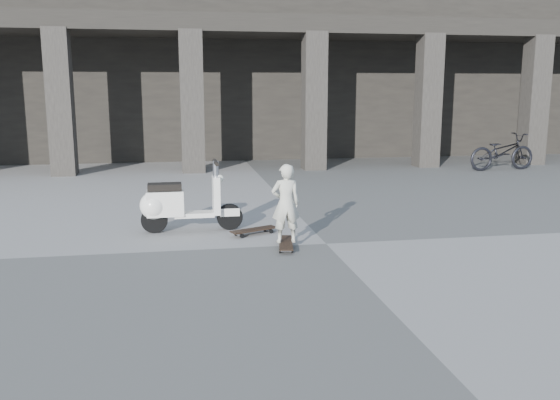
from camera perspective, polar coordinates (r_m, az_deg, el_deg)
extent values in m
plane|color=#535250|center=(9.35, 4.46, -4.22)|extent=(90.00, 90.00, 0.00)
cube|color=black|center=(22.86, -4.39, 12.21)|extent=(28.00, 6.00, 6.00)
cube|color=black|center=(18.57, -3.04, 16.28)|extent=(28.00, 2.80, 0.50)
cube|color=#2A2723|center=(17.52, -20.38, 8.76)|extent=(0.65, 0.65, 4.00)
cube|color=#2A2723|center=(17.25, -8.48, 9.28)|extent=(0.65, 0.65, 4.00)
cube|color=#2A2723|center=(17.72, 3.30, 9.42)|extent=(0.65, 0.65, 4.00)
cube|color=#2A2723|center=(18.86, 14.06, 9.20)|extent=(0.65, 0.65, 4.00)
cube|color=#2A2723|center=(20.57, 23.30, 8.76)|extent=(0.65, 0.65, 4.00)
cube|color=black|center=(9.08, 0.55, -4.13)|extent=(0.34, 0.90, 0.02)
cube|color=#B2B2B7|center=(9.39, 0.50, -3.86)|extent=(0.19, 0.07, 0.03)
cube|color=#B2B2B7|center=(8.80, 0.60, -4.87)|extent=(0.19, 0.07, 0.03)
cylinder|color=black|center=(9.39, -0.06, -3.92)|extent=(0.04, 0.07, 0.06)
cylinder|color=black|center=(9.40, 1.06, -3.91)|extent=(0.04, 0.07, 0.06)
cylinder|color=black|center=(8.80, 0.00, -4.93)|extent=(0.04, 0.07, 0.06)
cylinder|color=black|center=(8.80, 1.20, -4.93)|extent=(0.04, 0.07, 0.06)
cube|color=black|center=(9.88, -2.53, -2.86)|extent=(0.83, 0.52, 0.02)
cube|color=#B2B2B7|center=(10.04, -1.14, -2.87)|extent=(0.12, 0.19, 0.03)
cube|color=#B2B2B7|center=(9.75, -3.96, -3.31)|extent=(0.12, 0.19, 0.03)
cylinder|color=black|center=(10.12, -1.42, -2.83)|extent=(0.08, 0.06, 0.07)
cylinder|color=black|center=(9.97, -0.85, -3.03)|extent=(0.08, 0.06, 0.07)
cylinder|color=black|center=(9.83, -4.23, -3.26)|extent=(0.08, 0.06, 0.07)
cylinder|color=black|center=(9.67, -3.69, -3.48)|extent=(0.08, 0.06, 0.07)
imported|color=beige|center=(8.95, 0.56, -0.33)|extent=(0.44, 0.29, 1.21)
cylinder|color=black|center=(10.24, -4.87, -1.62)|extent=(0.45, 0.12, 0.45)
cylinder|color=black|center=(10.20, -12.00, -1.87)|extent=(0.45, 0.12, 0.45)
cube|color=white|center=(10.19, -8.25, -1.37)|extent=(0.67, 0.30, 0.08)
cube|color=white|center=(10.14, -10.99, -0.29)|extent=(0.62, 0.36, 0.42)
sphere|color=white|center=(10.15, -12.05, -0.52)|extent=(0.47, 0.47, 0.47)
cube|color=black|center=(10.09, -11.04, 1.26)|extent=(0.56, 0.30, 0.11)
cube|color=white|center=(10.15, -6.15, 0.49)|extent=(0.12, 0.38, 0.65)
cube|color=white|center=(10.22, -4.87, -1.13)|extent=(0.34, 0.16, 0.13)
cylinder|color=#B2B2B7|center=(10.08, -6.20, 2.80)|extent=(0.10, 0.10, 0.33)
cylinder|color=black|center=(10.06, -6.22, 3.62)|extent=(0.07, 0.56, 0.07)
sphere|color=white|center=(10.11, -5.81, 2.06)|extent=(0.13, 0.13, 0.13)
imported|color=black|center=(18.74, 20.58, 4.37)|extent=(2.13, 0.90, 1.09)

